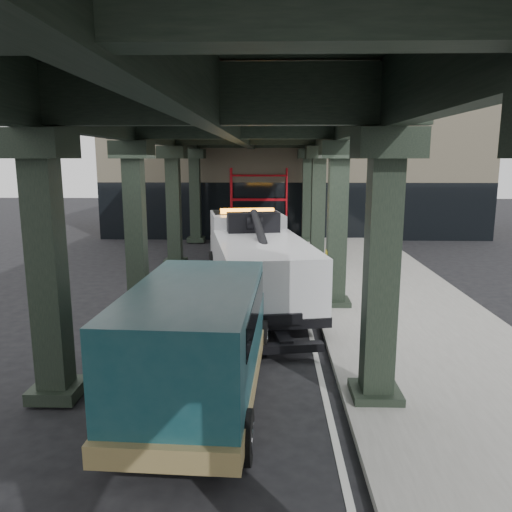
# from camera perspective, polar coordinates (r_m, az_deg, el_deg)

# --- Properties ---
(ground) EXTENTS (90.00, 90.00, 0.00)m
(ground) POSITION_cam_1_polar(r_m,az_deg,el_deg) (13.47, -1.12, -8.43)
(ground) COLOR black
(ground) RESTS_ON ground
(sidewalk) EXTENTS (5.00, 40.00, 0.15)m
(sidewalk) POSITION_cam_1_polar(r_m,az_deg,el_deg) (15.82, 15.83, -5.60)
(sidewalk) COLOR gray
(sidewalk) RESTS_ON ground
(lane_stripe) EXTENTS (0.12, 38.00, 0.01)m
(lane_stripe) POSITION_cam_1_polar(r_m,az_deg,el_deg) (15.39, 5.61, -5.95)
(lane_stripe) COLOR silver
(lane_stripe) RESTS_ON ground
(viaduct) EXTENTS (7.40, 32.00, 6.40)m
(viaduct) POSITION_cam_1_polar(r_m,az_deg,el_deg) (14.75, -2.42, 14.81)
(viaduct) COLOR black
(viaduct) RESTS_ON ground
(building) EXTENTS (22.00, 10.00, 8.00)m
(building) POSITION_cam_1_polar(r_m,az_deg,el_deg) (32.72, 4.12, 10.18)
(building) COLOR #C6B793
(building) RESTS_ON ground
(scaffolding) EXTENTS (3.08, 0.88, 4.00)m
(scaffolding) POSITION_cam_1_polar(r_m,az_deg,el_deg) (27.44, 0.34, 6.08)
(scaffolding) COLOR red
(scaffolding) RESTS_ON ground
(tow_truck) EXTENTS (3.82, 9.12, 2.91)m
(tow_truck) POSITION_cam_1_polar(r_m,az_deg,el_deg) (16.03, -0.14, -0.00)
(tow_truck) COLOR black
(tow_truck) RESTS_ON ground
(towed_van) EXTENTS (2.54, 5.83, 2.33)m
(towed_van) POSITION_cam_1_polar(r_m,az_deg,el_deg) (9.32, -6.58, -9.42)
(towed_van) COLOR #123D43
(towed_van) RESTS_ON ground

